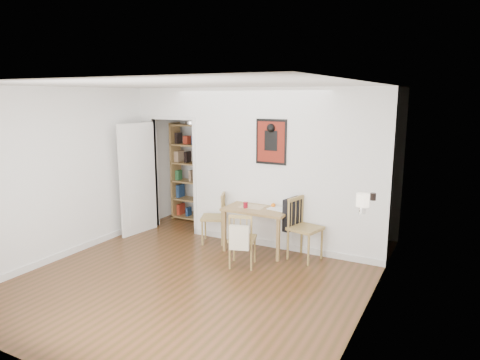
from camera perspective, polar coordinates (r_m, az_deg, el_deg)
The scene contains 15 objects.
ground at distance 6.28m, azimuth -4.52°, elevation -12.00°, with size 5.20×5.20×0.00m, color #5A321D.
room_shell at distance 7.00m, azimuth 1.90°, elevation 1.54°, with size 5.20×5.20×5.20m.
dining_table at distance 6.85m, azimuth 2.44°, elevation -4.44°, with size 1.04×0.66×0.71m.
chair_left at distance 7.29m, azimuth -3.58°, elevation -5.09°, with size 0.57×0.57×0.86m.
chair_right at distance 6.61m, azimuth 8.54°, elevation -6.31°, with size 0.63×0.58×0.96m.
chair_front at distance 6.29m, azimuth 0.31°, elevation -7.86°, with size 0.51×0.54×0.82m.
bookshelf at distance 8.58m, azimuth -6.47°, elevation 0.98°, with size 0.82×0.33×1.95m.
fireplace at distance 5.52m, azimuth 16.42°, elevation -8.91°, with size 0.45×1.25×1.16m.
red_glass at distance 6.82m, azimuth 0.74°, elevation -3.35°, with size 0.07×0.07×0.09m, color maroon.
orange_fruit at distance 6.87m, azimuth 4.45°, elevation -3.37°, with size 0.07×0.07×0.07m, color orange.
placemat at distance 6.90m, azimuth 1.66°, elevation -3.55°, with size 0.39×0.30×0.00m, color beige.
notebook at distance 6.76m, azimuth 5.18°, elevation -3.86°, with size 0.31×0.23×0.02m, color white.
mantel_lamp at distance 5.00m, azimuth 16.03°, elevation -2.74°, with size 0.15×0.15×0.23m.
ceramic_jar_a at distance 5.49m, azimuth 16.05°, elevation -2.33°, with size 0.11×0.11×0.13m, color black.
ceramic_jar_b at distance 5.70m, azimuth 17.32°, elevation -2.14°, with size 0.07×0.07×0.09m, color black.
Camera 1 is at (3.12, -4.86, 2.47)m, focal length 32.00 mm.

